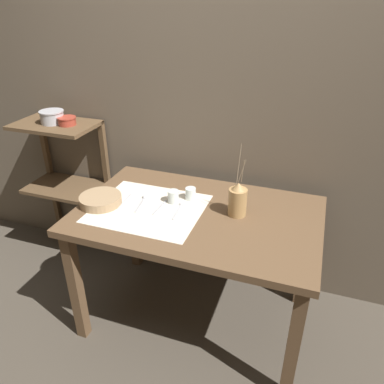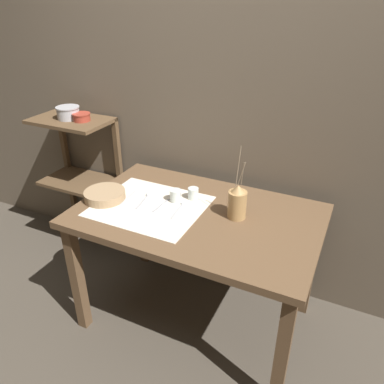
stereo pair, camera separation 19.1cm
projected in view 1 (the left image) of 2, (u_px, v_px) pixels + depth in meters
The scene contains 15 objects.
ground_plane at pixel (196, 316), 2.38m from camera, with size 12.00×12.00×0.00m, color #473F35.
stone_wall_back at pixel (226, 108), 2.24m from camera, with size 7.00×0.06×2.40m.
wooden_table at pixel (197, 227), 2.06m from camera, with size 1.31×0.83×0.77m.
wooden_shelf_unit at pixel (66, 165), 2.63m from camera, with size 0.54×0.34×1.06m.
linen_cloth at pixel (149, 208), 2.05m from camera, with size 0.58×0.51×0.00m.
pitcher_with_flowers at pixel (238, 200), 1.95m from camera, with size 0.10×0.10×0.40m.
wooden_bowl at pixel (101, 200), 2.08m from camera, with size 0.23×0.23×0.05m.
glass_tumbler_near at pixel (173, 196), 2.09m from camera, with size 0.06×0.06×0.07m.
glass_tumbler_far at pixel (191, 193), 2.13m from camera, with size 0.06×0.06×0.07m.
fork_inner at pixel (125, 201), 2.11m from camera, with size 0.02×0.16×0.00m.
spoon_outer at pixel (143, 200), 2.12m from camera, with size 0.04×0.17×0.02m.
knife_center at pixel (160, 207), 2.05m from camera, with size 0.02×0.16×0.00m.
spoon_inner at pixel (180, 207), 2.05m from camera, with size 0.03×0.17×0.02m.
metal_pot_large at pixel (52, 116), 2.43m from camera, with size 0.16×0.16×0.08m.
metal_pot_small at pixel (67, 120), 2.41m from camera, with size 0.12×0.12×0.05m.
Camera 1 is at (0.54, -1.63, 1.82)m, focal length 35.00 mm.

